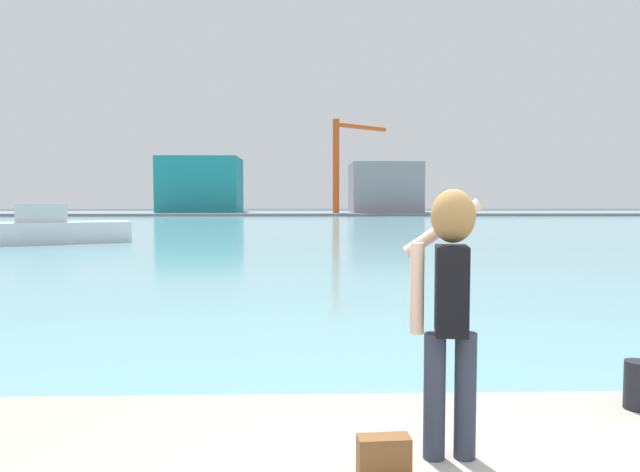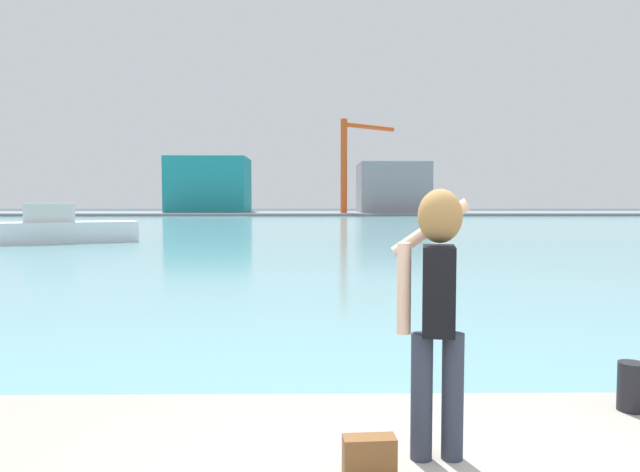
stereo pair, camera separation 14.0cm
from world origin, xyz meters
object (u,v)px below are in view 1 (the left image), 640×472
object	(u,v)px
person_photographer	(450,295)
warehouse_right	(384,188)
handbag	(384,456)
warehouse_left	(201,185)
port_crane	(343,156)
harbor_bollard	(638,385)
boat_moored	(57,229)

from	to	relation	value
person_photographer	warehouse_right	distance (m)	91.81
handbag	warehouse_left	bearing A→B (deg)	100.57
handbag	warehouse_left	xyz separation A→B (m)	(-17.42, 93.38, 4.08)
person_photographer	port_crane	bearing A→B (deg)	7.31
person_photographer	harbor_bollard	size ratio (longest dim) A/B	4.50
person_photographer	warehouse_right	bearing A→B (deg)	3.06
handbag	warehouse_left	world-z (taller)	warehouse_left
handbag	port_crane	world-z (taller)	port_crane
boat_moored	warehouse_left	distance (m)	64.88
person_photographer	boat_moored	size ratio (longest dim) A/B	0.23
person_photographer	harbor_bollard	distance (m)	2.12
harbor_bollard	port_crane	world-z (taller)	port_crane
boat_moored	warehouse_left	bearing A→B (deg)	68.64
harbor_bollard	warehouse_right	distance (m)	90.79
warehouse_left	port_crane	bearing A→B (deg)	-17.30
person_photographer	handbag	xyz separation A→B (m)	(-0.45, -0.23, -0.95)
boat_moored	warehouse_left	xyz separation A→B (m)	(-3.44, 64.66, 4.08)
handbag	harbor_bollard	size ratio (longest dim) A/B	0.83
harbor_bollard	warehouse_right	size ratio (longest dim) A/B	0.03
boat_moored	warehouse_right	xyz separation A→B (m)	(26.59, 62.48, 3.57)
handbag	port_crane	distance (m)	86.81
person_photographer	warehouse_left	world-z (taller)	warehouse_left
boat_moored	warehouse_left	size ratio (longest dim) A/B	0.59
boat_moored	port_crane	world-z (taller)	port_crane
warehouse_left	port_crane	size ratio (longest dim) A/B	0.90
port_crane	person_photographer	bearing A→B (deg)	-93.37
person_photographer	port_crane	xyz separation A→B (m)	(5.07, 86.00, 7.45)
warehouse_left	port_crane	distance (m)	24.41
port_crane	warehouse_left	bearing A→B (deg)	162.70
handbag	boat_moored	distance (m)	31.94
warehouse_right	person_photographer	bearing A→B (deg)	-97.62
harbor_bollard	warehouse_right	world-z (taller)	warehouse_right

